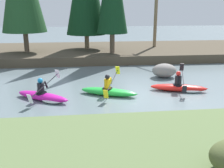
% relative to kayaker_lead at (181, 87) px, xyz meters
% --- Properties ---
extents(ground_plane, '(90.00, 90.00, 0.00)m').
position_rel_kayaker_lead_xyz_m(ground_plane, '(-2.42, -0.43, -0.20)').
color(ground_plane, slate).
extents(riverbank_far, '(44.00, 8.25, 0.64)m').
position_rel_kayaker_lead_xyz_m(riverbank_far, '(-2.42, 10.19, 0.12)').
color(riverbank_far, '#4C4233').
rests_on(riverbank_far, ground).
extents(bare_tree_mid_downstream, '(3.89, 3.85, 7.09)m').
position_rel_kayaker_lead_xyz_m(bare_tree_mid_downstream, '(1.52, 10.54, 3.78)').
color(bare_tree_mid_downstream, '#7A664C').
rests_on(bare_tree_mid_downstream, riverbank_far).
extents(kayaker_lead, '(2.77, 2.04, 1.20)m').
position_rel_kayaker_lead_xyz_m(kayaker_lead, '(0.00, 0.00, 0.00)').
color(kayaker_lead, red).
rests_on(kayaker_lead, ground).
extents(kayaker_middle, '(2.72, 1.97, 1.20)m').
position_rel_kayaker_lead_xyz_m(kayaker_middle, '(-3.57, -0.23, 0.02)').
color(kayaker_middle, green).
rests_on(kayaker_middle, ground).
extents(kayaker_trailing, '(2.61, 1.99, 1.20)m').
position_rel_kayaker_lead_xyz_m(kayaker_trailing, '(-6.47, -0.59, 0.00)').
color(kayaker_trailing, '#C61999').
rests_on(kayaker_trailing, ground).
extents(boulder_midstream, '(1.42, 1.11, 0.80)m').
position_rel_kayaker_lead_xyz_m(boulder_midstream, '(-0.01, 2.71, 0.20)').
color(boulder_midstream, gray).
rests_on(boulder_midstream, ground).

